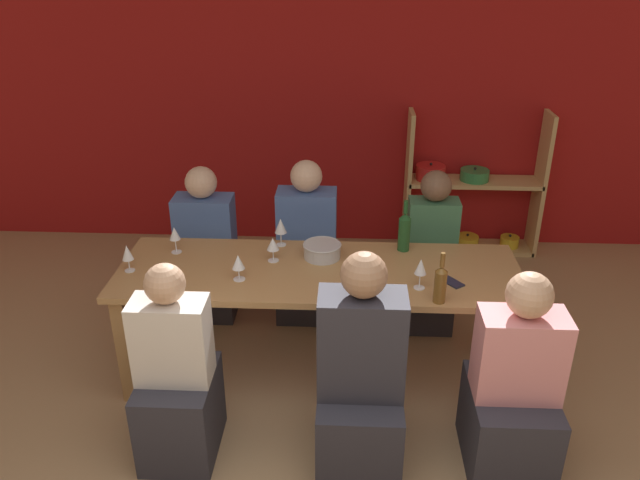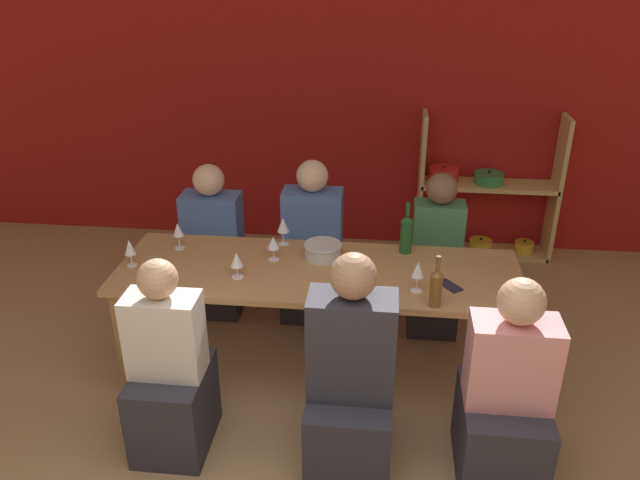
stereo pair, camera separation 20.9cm
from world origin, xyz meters
The scene contains 19 objects.
wall_back_red centered at (0.00, 3.83, 1.35)m, with size 8.80×0.06×2.70m.
shelf_unit centered at (1.12, 3.63, 0.48)m, with size 1.19×0.30×1.27m.
dining_table centered at (-0.09, 1.75, 0.67)m, with size 2.45×0.80×0.76m.
mixing_bowl centered at (-0.08, 1.91, 0.81)m, with size 0.24×0.24×0.09m.
wine_bottle_green centered at (0.44, 2.04, 0.89)m, with size 0.08×0.08×0.34m.
wine_bottle_dark centered at (0.59, 1.40, 0.88)m, with size 0.07×0.07×0.30m.
wine_glass_red_a centered at (-0.38, 1.85, 0.87)m, with size 0.08×0.08×0.16m.
wine_glass_red_b centered at (-0.36, 2.07, 0.89)m, with size 0.08×0.08×0.19m.
wine_glass_white_a centered at (-0.55, 1.60, 0.87)m, with size 0.08×0.08×0.16m.
wine_glass_white_b centered at (-1.23, 1.67, 0.88)m, with size 0.07×0.07×0.17m.
wine_glass_empty_a centered at (0.49, 1.55, 0.89)m, with size 0.07×0.07×0.19m.
wine_glass_empty_b centered at (-1.02, 1.94, 0.89)m, with size 0.07×0.07×0.18m.
cell_phone centered at (0.69, 1.62, 0.76)m, with size 0.15×0.16×0.01m.
person_near_a centered at (0.16, 1.03, 0.45)m, with size 0.44×0.55×1.23m.
person_far_a centered at (-0.97, 2.52, 0.41)m, with size 0.43×0.53×1.13m.
person_near_b centered at (-0.81, 1.02, 0.42)m, with size 0.39×0.48×1.15m.
person_far_b centered at (-0.22, 2.53, 0.43)m, with size 0.43×0.53×1.19m.
person_near_c centered at (0.94, 1.02, 0.42)m, with size 0.43×0.53×1.15m.
person_far_c centered at (0.67, 2.40, 0.45)m, with size 0.34×0.43×1.18m.
Camera 2 is at (0.28, -1.56, 2.55)m, focal length 35.00 mm.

